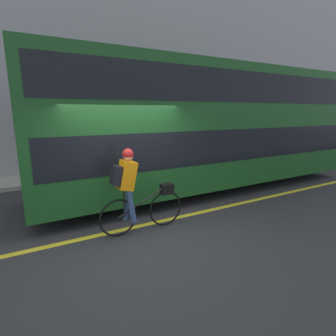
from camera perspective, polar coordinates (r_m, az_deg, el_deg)
ground_plane at (r=5.52m, az=-6.70°, el=-13.29°), size 80.00×80.00×0.00m
road_center_line at (r=5.65m, az=-7.32°, el=-12.63°), size 50.00×0.14×0.01m
sidewalk_curb at (r=10.20m, az=-17.80°, el=-1.43°), size 60.00×1.63×0.13m
building_facade at (r=11.15m, az=-20.60°, el=23.83°), size 60.00×0.30×9.50m
bus at (r=8.09m, az=8.57°, el=9.65°), size 10.07×2.56×3.63m
cyclist_on_bike at (r=5.12m, az=-7.44°, el=-4.50°), size 1.78×0.32×1.70m
trash_bin at (r=10.08m, az=-16.37°, el=1.29°), size 0.50×0.50×0.83m
street_sign_post at (r=9.73m, az=-25.93°, el=6.16°), size 0.36×0.09×2.54m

